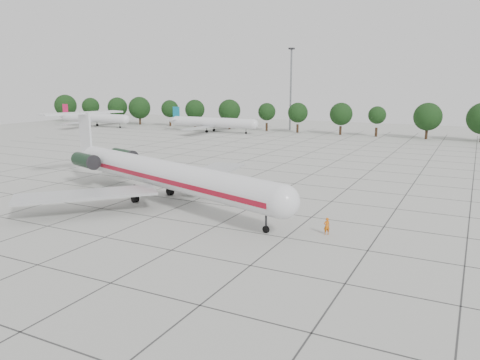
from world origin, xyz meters
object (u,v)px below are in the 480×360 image
(floodlight_mast, at_px, (291,84))
(main_airliner, at_px, (155,172))
(ground_crew, at_px, (327,226))
(bg_airliner_a, at_px, (94,118))
(bg_airliner_b, at_px, (213,123))

(floodlight_mast, bearing_deg, main_airliner, -79.53)
(ground_crew, xyz_separation_m, floodlight_mast, (-41.29, 97.18, 13.40))
(bg_airliner_a, bearing_deg, bg_airliner_b, 3.49)
(ground_crew, relative_size, bg_airliner_a, 0.06)
(bg_airliner_a, distance_m, bg_airliner_b, 45.57)
(main_airliner, height_order, ground_crew, main_airliner)
(bg_airliner_a, relative_size, floodlight_mast, 1.11)
(main_airliner, distance_m, floodlight_mast, 95.55)
(floodlight_mast, bearing_deg, bg_airliner_b, -136.47)
(bg_airliner_a, xyz_separation_m, bg_airliner_b, (45.49, 2.77, 0.00))
(ground_crew, distance_m, floodlight_mast, 106.43)
(bg_airliner_a, height_order, bg_airliner_b, same)
(ground_crew, xyz_separation_m, bg_airliner_a, (-105.25, 76.86, 2.03))
(bg_airliner_b, bearing_deg, bg_airliner_a, -176.51)
(ground_crew, height_order, floodlight_mast, floodlight_mast)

